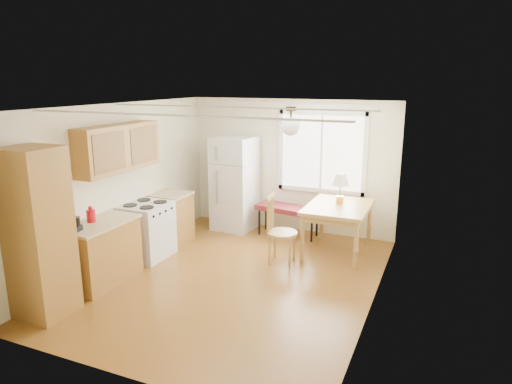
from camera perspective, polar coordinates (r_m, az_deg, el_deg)
The scene contains 11 objects.
room_shell at distance 6.44m, azimuth -2.86°, elevation -0.51°, with size 4.60×5.60×2.62m.
kitchen_run at distance 6.97m, azimuth -17.98°, elevation -3.56°, with size 0.65×3.40×2.20m.
window_unit at distance 8.45m, azimuth 8.21°, elevation 4.93°, with size 1.64×0.05×1.51m.
pendant_light at distance 6.37m, azimuth 4.37°, elevation 8.32°, with size 0.26×0.26×0.40m.
refrigerator at distance 8.79m, azimuth -2.68°, elevation 1.07°, with size 0.78×0.79×1.79m.
bench at distance 8.48m, azimuth 4.04°, elevation -2.24°, with size 1.27×0.63×0.56m.
dining_table at distance 7.68m, azimuth 10.24°, elevation -2.40°, with size 0.99×1.33×0.83m.
chair at distance 7.20m, azimuth 2.52°, elevation -4.07°, with size 0.49×0.48×1.09m.
table_lamp at distance 7.72m, azimuth 10.51°, elevation 1.27°, with size 0.29×0.29×0.50m.
coffee_maker at distance 6.45m, azimuth -22.08°, elevation -3.63°, with size 0.19×0.23×0.33m.
kettle at distance 6.80m, azimuth -19.93°, elevation -2.77°, with size 0.12×0.12×0.24m.
Camera 1 is at (2.74, -5.60, 2.86)m, focal length 32.00 mm.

